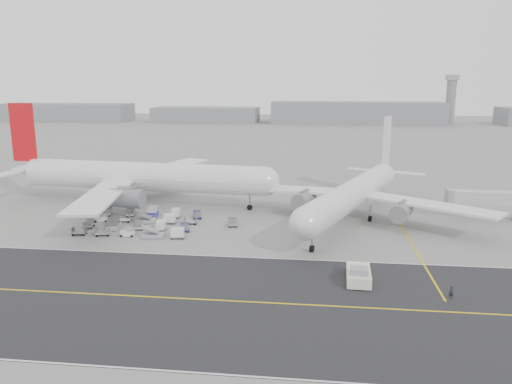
# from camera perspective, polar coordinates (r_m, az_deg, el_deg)

# --- Properties ---
(ground) EXTENTS (700.00, 700.00, 0.00)m
(ground) POSITION_cam_1_polar(r_m,az_deg,el_deg) (80.23, -3.30, -6.85)
(ground) COLOR gray
(ground) RESTS_ON ground
(taxiway) EXTENTS (220.00, 59.00, 0.03)m
(taxiway) POSITION_cam_1_polar(r_m,az_deg,el_deg) (63.00, -1.60, -12.40)
(taxiway) COLOR #2A292C
(taxiway) RESTS_ON ground
(horizon_buildings) EXTENTS (520.00, 28.00, 28.00)m
(horizon_buildings) POSITION_cam_1_polar(r_m,az_deg,el_deg) (336.00, 9.63, 7.73)
(horizon_buildings) COLOR gray
(horizon_buildings) RESTS_ON ground
(control_tower) EXTENTS (7.00, 7.00, 31.25)m
(control_tower) POSITION_cam_1_polar(r_m,az_deg,el_deg) (350.55, 21.37, 9.92)
(control_tower) COLOR gray
(control_tower) RESTS_ON ground
(airliner_a) EXTENTS (63.60, 62.66, 21.94)m
(airliner_a) POSITION_cam_1_polar(r_m,az_deg,el_deg) (112.46, -13.40, 1.77)
(airliner_a) COLOR silver
(airliner_a) RESTS_ON ground
(airliner_b) EXTENTS (50.90, 51.92, 18.81)m
(airliner_b) POSITION_cam_1_polar(r_m,az_deg,el_deg) (98.85, 11.21, -0.10)
(airliner_b) COLOR silver
(airliner_b) RESTS_ON ground
(pushback_tug) EXTENTS (3.46, 8.74, 2.49)m
(pushback_tug) POSITION_cam_1_polar(r_m,az_deg,el_deg) (69.72, 11.64, -9.24)
(pushback_tug) COLOR silver
(pushback_tug) RESTS_ON ground
(jet_bridge) EXTENTS (15.47, 3.08, 5.85)m
(jet_bridge) POSITION_cam_1_polar(r_m,az_deg,el_deg) (107.57, 24.87, -0.75)
(jet_bridge) COLOR gray
(jet_bridge) RESTS_ON ground
(gse_cluster) EXTENTS (28.61, 24.23, 1.89)m
(gse_cluster) POSITION_cam_1_polar(r_m,az_deg,el_deg) (96.46, -12.96, -3.82)
(gse_cluster) COLOR #9B9CA0
(gse_cluster) RESTS_ON ground
(stray_dolly) EXTENTS (2.03, 2.80, 1.56)m
(stray_dolly) POSITION_cam_1_polar(r_m,az_deg,el_deg) (94.01, -2.69, -3.94)
(stray_dolly) COLOR silver
(stray_dolly) RESTS_ON ground
(ground_crew_a) EXTENTS (0.62, 0.41, 1.68)m
(ground_crew_a) POSITION_cam_1_polar(r_m,az_deg,el_deg) (67.89, 21.43, -10.65)
(ground_crew_a) COLOR black
(ground_crew_a) RESTS_ON ground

